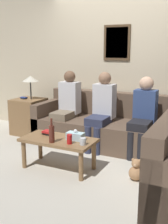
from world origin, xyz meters
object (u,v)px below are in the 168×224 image
coffee_table (58,143)px  wine_bottle (52,133)px  person_left (67,104)px  person_right (143,113)px  teddy_bear (136,171)px  couch_main (106,127)px  drinking_glass (83,141)px  person_middle (101,108)px

coffee_table → wine_bottle: bearing=-88.5°
coffee_table → person_left: size_ratio=0.81×
person_right → teddy_bear: bearing=-79.3°
couch_main → coffee_table: bearing=-98.8°
coffee_table → wine_bottle: size_ratio=3.13×
couch_main → person_left: size_ratio=1.91×
drinking_glass → person_left: 1.48m
wine_bottle → drinking_glass: bearing=13.1°
drinking_glass → person_middle: 1.15m
drinking_glass → person_left: bearing=127.5°
person_right → teddy_bear: (0.18, -0.94, -0.52)m
person_left → person_right: (1.35, -0.03, -0.01)m
couch_main → drinking_glass: bearing=-80.6°
coffee_table → person_middle: person_middle is taller
couch_main → wine_bottle: size_ratio=7.38×
couch_main → drinking_glass: (0.21, -1.30, 0.17)m
coffee_table → person_right: (0.86, 1.06, 0.29)m
couch_main → teddy_bear: size_ratio=8.36×
wine_bottle → drinking_glass: size_ratio=3.56×
drinking_glass → teddy_bear: bearing=16.9°
person_left → person_right: size_ratio=1.03×
wine_bottle → drinking_glass: wine_bottle is taller
coffee_table → person_left: person_left is taller
teddy_bear → person_right: bearing=100.7°
person_right → teddy_bear: person_right is taller
coffee_table → drinking_glass: (0.40, -0.07, 0.11)m
couch_main → person_left: bearing=-169.0°
person_middle → teddy_bear: person_middle is taller
couch_main → person_middle: bearing=-91.4°
coffee_table → drinking_glass: bearing=-10.2°
wine_bottle → teddy_bear: bearing=15.4°
wine_bottle → person_middle: 1.22m
person_middle → couch_main: bearing=88.6°
drinking_glass → person_right: size_ratio=0.08×
person_middle → person_right: (0.68, 0.02, -0.02)m
coffee_table → person_middle: 1.10m
teddy_bear → person_left: bearing=147.6°
person_left → teddy_bear: size_ratio=4.37×
person_left → person_middle: bearing=-4.6°
wine_bottle → person_right: size_ratio=0.27×
person_right → drinking_glass: bearing=-112.1°
couch_main → coffee_table: couch_main is taller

